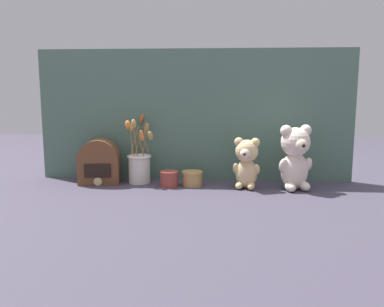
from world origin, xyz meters
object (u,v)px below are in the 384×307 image
at_px(teddy_bear_large, 295,156).
at_px(vintage_radio, 100,164).
at_px(teddy_bear_medium, 246,162).
at_px(decorative_tin_short, 192,178).
at_px(decorative_tin_tall, 169,179).
at_px(flower_vase, 139,164).

distance_m(teddy_bear_large, vintage_radio, 0.91).
distance_m(teddy_bear_medium, decorative_tin_short, 0.26).
bearing_deg(decorative_tin_short, vintage_radio, 176.93).
relative_size(teddy_bear_large, decorative_tin_tall, 3.39).
height_order(teddy_bear_medium, decorative_tin_tall, teddy_bear_medium).
xyz_separation_m(flower_vase, decorative_tin_tall, (0.15, -0.06, -0.06)).
xyz_separation_m(teddy_bear_medium, decorative_tin_short, (-0.25, 0.03, -0.09)).
bearing_deg(teddy_bear_medium, flower_vase, 171.83).
xyz_separation_m(teddy_bear_large, vintage_radio, (-0.91, 0.06, -0.06)).
bearing_deg(teddy_bear_medium, decorative_tin_short, 172.87).
distance_m(teddy_bear_medium, flower_vase, 0.51).
xyz_separation_m(teddy_bear_large, decorative_tin_tall, (-0.57, 0.02, -0.12)).
bearing_deg(decorative_tin_tall, teddy_bear_large, -1.68).
xyz_separation_m(teddy_bear_large, decorative_tin_short, (-0.46, 0.04, -0.12)).
height_order(teddy_bear_large, decorative_tin_short, teddy_bear_large).
bearing_deg(flower_vase, teddy_bear_large, -6.34).
height_order(flower_vase, decorative_tin_tall, flower_vase).
relative_size(decorative_tin_tall, decorative_tin_short, 0.88).
bearing_deg(teddy_bear_large, teddy_bear_medium, 178.00).
bearing_deg(decorative_tin_short, decorative_tin_tall, -168.46).
bearing_deg(teddy_bear_medium, decorative_tin_tall, 178.52).
bearing_deg(decorative_tin_tall, flower_vase, 157.27).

